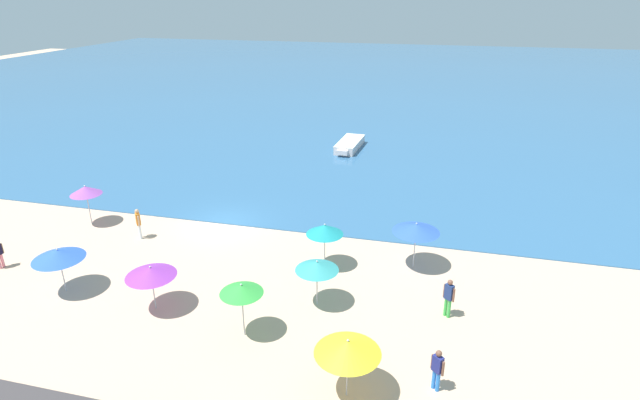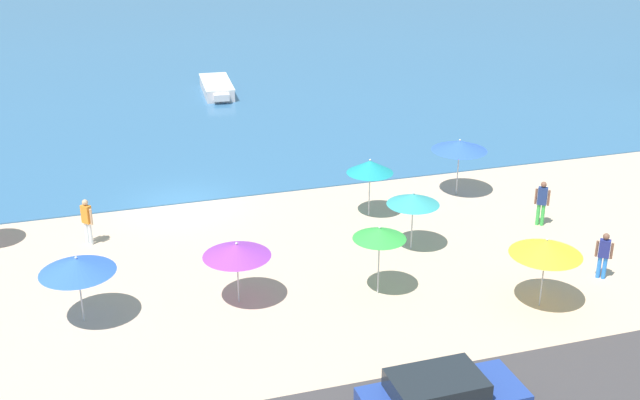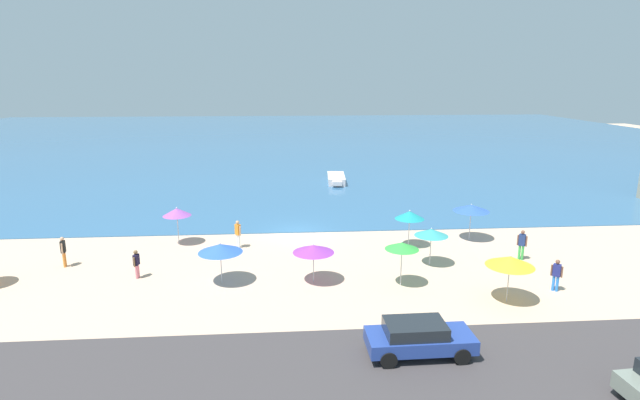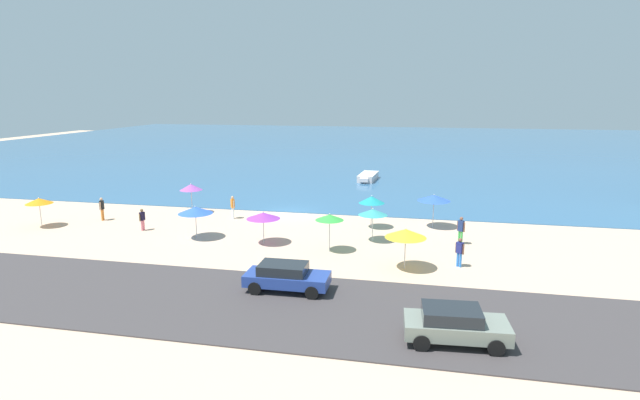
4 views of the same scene
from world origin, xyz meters
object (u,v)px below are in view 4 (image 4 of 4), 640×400
(beach_umbrella_3, at_px, (434,198))
(beach_umbrella_2, at_px, (39,201))
(beach_umbrella_6, at_px, (329,217))
(bather_0, at_px, (461,229))
(bather_4, at_px, (233,206))
(skiff_nearshore, at_px, (368,177))
(bather_3, at_px, (102,208))
(bather_1, at_px, (142,218))
(beach_umbrella_1, at_px, (263,216))
(parked_car_0, at_px, (286,276))
(beach_umbrella_0, at_px, (373,212))
(beach_umbrella_4, at_px, (191,187))
(bather_2, at_px, (460,251))
(beach_umbrella_8, at_px, (195,210))
(parked_car_1, at_px, (455,324))
(beach_umbrella_7, at_px, (406,233))
(beach_umbrella_5, at_px, (372,200))

(beach_umbrella_3, bearing_deg, beach_umbrella_2, -168.55)
(beach_umbrella_6, bearing_deg, bather_0, 22.01)
(bather_4, distance_m, skiff_nearshore, 21.29)
(skiff_nearshore, bearing_deg, bather_3, -129.02)
(beach_umbrella_3, height_order, bather_0, beach_umbrella_3)
(bather_0, relative_size, bather_1, 1.15)
(beach_umbrella_1, bearing_deg, parked_car_0, -64.28)
(beach_umbrella_3, height_order, bather_3, beach_umbrella_3)
(beach_umbrella_0, bearing_deg, beach_umbrella_4, 162.30)
(bather_2, relative_size, skiff_nearshore, 0.33)
(beach_umbrella_8, relative_size, parked_car_1, 0.57)
(beach_umbrella_2, distance_m, skiff_nearshore, 32.61)
(parked_car_0, bearing_deg, beach_umbrella_0, 71.02)
(beach_umbrella_7, bearing_deg, bather_3, 164.75)
(beach_umbrella_3, relative_size, bather_4, 1.38)
(beach_umbrella_5, relative_size, bather_2, 1.44)
(beach_umbrella_7, xyz_separation_m, bather_3, (-23.20, 6.32, -1.06))
(beach_umbrella_0, height_order, bather_2, beach_umbrella_0)
(beach_umbrella_3, bearing_deg, beach_umbrella_7, -99.92)
(bather_0, relative_size, parked_car_1, 0.45)
(beach_umbrella_6, relative_size, bather_0, 1.33)
(parked_car_1, bearing_deg, beach_umbrella_7, 105.38)
(parked_car_0, bearing_deg, beach_umbrella_1, 115.72)
(beach_umbrella_0, xyz_separation_m, parked_car_0, (-3.25, -9.45, -1.18))
(beach_umbrella_0, distance_m, bather_0, 5.74)
(bather_0, bearing_deg, bather_3, 178.20)
(beach_umbrella_5, distance_m, parked_car_0, 13.12)
(beach_umbrella_6, xyz_separation_m, bather_3, (-18.53, 4.07, -1.17))
(skiff_nearshore, bearing_deg, bather_0, -69.55)
(beach_umbrella_1, bearing_deg, skiff_nearshore, 81.26)
(beach_umbrella_6, height_order, bather_4, beach_umbrella_6)
(parked_car_1, bearing_deg, bather_3, 150.38)
(bather_2, xyz_separation_m, bather_3, (-26.18, 5.30, 0.06))
(beach_umbrella_2, distance_m, beach_umbrella_8, 12.41)
(beach_umbrella_1, height_order, bather_4, beach_umbrella_1)
(beach_umbrella_0, bearing_deg, beach_umbrella_1, -163.81)
(beach_umbrella_1, height_order, skiff_nearshore, beach_umbrella_1)
(beach_umbrella_3, relative_size, beach_umbrella_8, 1.07)
(parked_car_0, bearing_deg, beach_umbrella_7, 38.53)
(beach_umbrella_4, distance_m, bather_2, 22.34)
(beach_umbrella_3, xyz_separation_m, parked_car_0, (-7.20, -13.79, -1.41))
(bather_4, bearing_deg, skiff_nearshore, 66.93)
(beach_umbrella_8, bearing_deg, beach_umbrella_5, 24.13)
(beach_umbrella_1, height_order, bather_0, beach_umbrella_1)
(bather_0, bearing_deg, beach_umbrella_0, -175.30)
(beach_umbrella_2, height_order, bather_3, beach_umbrella_2)
(beach_umbrella_8, distance_m, bather_2, 17.14)
(beach_umbrella_4, distance_m, parked_car_0, 18.68)
(beach_umbrella_1, height_order, beach_umbrella_8, beach_umbrella_8)
(beach_umbrella_5, height_order, parked_car_1, beach_umbrella_5)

